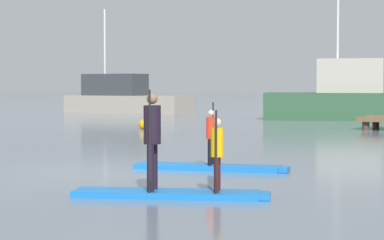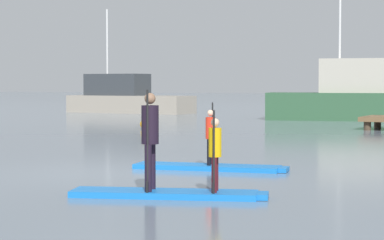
{
  "view_description": "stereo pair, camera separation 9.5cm",
  "coord_description": "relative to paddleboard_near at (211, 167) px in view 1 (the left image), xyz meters",
  "views": [
    {
      "loc": [
        8.31,
        -12.58,
        1.8
      ],
      "look_at": [
        0.04,
        3.81,
        0.91
      ],
      "focal_mm": 69.53,
      "sensor_mm": 36.0,
      "label": 1
    },
    {
      "loc": [
        8.39,
        -12.53,
        1.8
      ],
      "look_at": [
        0.04,
        3.81,
        0.91
      ],
      "focal_mm": 69.53,
      "sensor_mm": 36.0,
      "label": 2
    }
  ],
  "objects": [
    {
      "name": "ground_plane",
      "position": [
        -1.67,
        -1.47,
        -0.05
      ],
      "size": [
        240.0,
        240.0,
        0.0
      ],
      "primitive_type": "plane",
      "color": "slate"
    },
    {
      "name": "fishing_boat_white_large",
      "position": [
        -17.98,
        25.3,
        0.88
      ],
      "size": [
        8.13,
        2.68,
        6.48
      ],
      "color": "#9E9384",
      "rests_on": "ground"
    },
    {
      "name": "paddler_child_front",
      "position": [
        1.75,
        -3.48,
        0.71
      ],
      "size": [
        0.26,
        0.39,
        1.29
      ],
      "color": "#4C1419",
      "rests_on": "paddleboard_far"
    },
    {
      "name": "fishing_boat_green_midground",
      "position": [
        -2.99,
        22.2,
        1.03
      ],
      "size": [
        8.36,
        3.88,
        6.87
      ],
      "color": "#2D5638",
      "rests_on": "ground"
    },
    {
      "name": "paddleboard_near",
      "position": [
        0.0,
        0.0,
        0.0
      ],
      "size": [
        3.31,
        1.28,
        0.1
      ],
      "color": "blue",
      "rests_on": "ground"
    },
    {
      "name": "paddler_child_solo",
      "position": [
        0.0,
        0.01,
        0.7
      ],
      "size": [
        0.24,
        0.4,
        1.31
      ],
      "color": "black",
      "rests_on": "paddleboard_near"
    },
    {
      "name": "paddler_adult",
      "position": [
        0.77,
        -3.81,
        0.94
      ],
      "size": [
        0.35,
        0.48,
        1.61
      ],
      "color": "black",
      "rests_on": "paddleboard_far"
    },
    {
      "name": "paddleboard_far",
      "position": [
        1.05,
        -3.71,
        0.0
      ],
      "size": [
        3.15,
        1.59,
        0.1
      ],
      "color": "blue",
      "rests_on": "ground"
    },
    {
      "name": "mooring_buoy_mid",
      "position": [
        -8.42,
        11.48,
        0.14
      ],
      "size": [
        0.38,
        0.38,
        0.38
      ],
      "primitive_type": "sphere",
      "color": "orange",
      "rests_on": "ground"
    }
  ]
}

